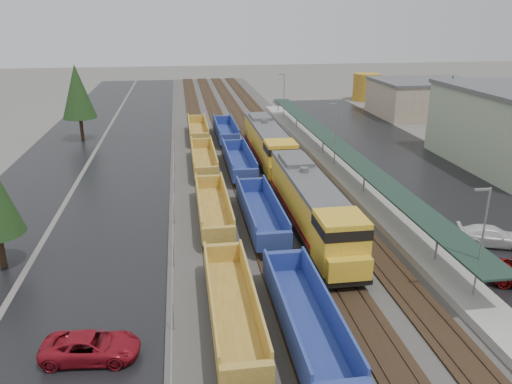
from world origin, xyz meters
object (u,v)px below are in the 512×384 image
(locomotive_lead, at_px, (312,206))
(parked_car_west_c, at_px, (91,347))
(parked_car_east_c, at_px, (492,236))
(storage_tank, at_px, (366,87))
(locomotive_trail, at_px, (268,144))
(well_string_yellow, at_px, (221,249))
(well_string_blue, at_px, (278,256))

(locomotive_lead, distance_m, parked_car_west_c, 21.27)
(parked_car_east_c, bearing_deg, storage_tank, 7.40)
(locomotive_trail, height_order, parked_car_east_c, locomotive_trail)
(well_string_yellow, bearing_deg, locomotive_trail, 72.28)
(parked_car_west_c, bearing_deg, locomotive_lead, -42.57)
(well_string_yellow, bearing_deg, well_string_blue, -25.37)
(well_string_blue, bearing_deg, parked_car_west_c, -145.77)
(locomotive_trail, xyz_separation_m, well_string_blue, (-4.00, -26.94, -1.38))
(well_string_blue, relative_size, storage_tank, 16.72)
(locomotive_lead, xyz_separation_m, well_string_yellow, (-8.00, -4.04, -1.41))
(locomotive_trail, xyz_separation_m, well_string_yellow, (-8.00, -25.04, -1.41))
(locomotive_lead, relative_size, well_string_yellow, 0.23)
(well_string_blue, distance_m, storage_tank, 79.21)
(locomotive_lead, distance_m, storage_tank, 72.13)
(locomotive_lead, relative_size, parked_car_west_c, 4.14)
(well_string_yellow, xyz_separation_m, parked_car_west_c, (-7.88, -9.98, -0.45))
(well_string_yellow, xyz_separation_m, parked_car_east_c, (21.87, -0.25, -0.40))
(locomotive_trail, bearing_deg, well_string_blue, -98.45)
(well_string_blue, distance_m, parked_car_east_c, 17.95)
(locomotive_lead, relative_size, parked_car_east_c, 4.04)
(locomotive_lead, xyz_separation_m, parked_car_west_c, (-15.88, -14.02, -1.86))
(well_string_yellow, height_order, parked_car_east_c, well_string_yellow)
(well_string_yellow, height_order, parked_car_west_c, well_string_yellow)
(storage_tank, height_order, parked_car_west_c, storage_tank)
(storage_tank, bearing_deg, well_string_blue, -114.87)
(parked_car_east_c, bearing_deg, well_string_yellow, 109.15)
(well_string_yellow, bearing_deg, storage_tank, 61.93)
(well_string_yellow, distance_m, storage_tank, 79.30)
(parked_car_east_c, bearing_deg, locomotive_lead, 92.62)
(locomotive_lead, relative_size, storage_tank, 3.81)
(well_string_yellow, relative_size, parked_car_east_c, 17.65)
(locomotive_trail, distance_m, storage_tank, 53.63)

